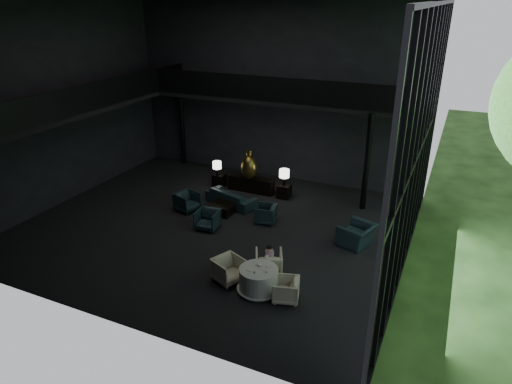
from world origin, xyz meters
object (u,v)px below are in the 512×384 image
at_px(console, 251,184).
at_px(dining_chair_north, 269,261).
at_px(side_table_right, 284,191).
at_px(table_lamp_right, 284,174).
at_px(dining_table, 259,281).
at_px(table_lamp_left, 217,166).
at_px(dining_chair_west, 228,268).
at_px(dining_chair_east, 286,289).
at_px(lounge_armchair_south, 207,218).
at_px(window_armchair, 357,230).
at_px(sofa, 231,194).
at_px(side_table_left, 219,180).
at_px(child, 269,254).
at_px(coffee_table, 222,208).
at_px(lounge_armchair_west, 187,200).
at_px(bronze_urn, 249,167).
at_px(lounge_armchair_east, 265,213).

relative_size(console, dining_chair_north, 2.28).
distance_m(side_table_right, table_lamp_right, 0.81).
xyz_separation_m(table_lamp_right, dining_table, (1.80, -6.70, -0.78)).
xyz_separation_m(table_lamp_left, dining_chair_west, (3.94, -6.45, -0.60)).
bearing_deg(dining_chair_west, dining_chair_east, -71.27).
xyz_separation_m(lounge_armchair_south, window_armchair, (5.39, 1.12, 0.14)).
xyz_separation_m(sofa, window_armchair, (5.56, -1.19, 0.08)).
height_order(side_table_left, dining_chair_north, dining_chair_north).
xyz_separation_m(lounge_armchair_south, dining_table, (3.38, -2.82, -0.11)).
height_order(side_table_right, child, child).
bearing_deg(side_table_right, dining_chair_east, -68.47).
bearing_deg(sofa, coffee_table, 108.04).
bearing_deg(lounge_armchair_west, coffee_table, -58.30).
xyz_separation_m(bronze_urn, lounge_armchair_south, (0.02, -3.74, -0.80)).
bearing_deg(lounge_armchair_west, dining_chair_north, -104.40).
height_order(coffee_table, dining_chair_west, dining_chair_west).
height_order(console, dining_chair_east, dining_chair_east).
height_order(lounge_armchair_west, dining_chair_east, lounge_armchair_west).
bearing_deg(side_table_right, console, 179.08).
bearing_deg(dining_table, lounge_armchair_south, 140.10).
bearing_deg(coffee_table, side_table_right, 55.38).
distance_m(side_table_right, lounge_armchair_west, 4.25).
bearing_deg(bronze_urn, table_lamp_right, 4.92).
xyz_separation_m(side_table_left, lounge_armchair_south, (1.62, -3.91, 0.15)).
distance_m(side_table_left, dining_table, 8.39).
bearing_deg(lounge_armchair_east, table_lamp_left, -133.72).
distance_m(bronze_urn, lounge_armchair_south, 3.83).
xyz_separation_m(table_lamp_right, child, (1.74, -5.75, -0.37)).
xyz_separation_m(window_armchair, dining_chair_north, (-2.10, -2.97, -0.11)).
xyz_separation_m(bronze_urn, table_lamp_right, (1.60, 0.14, -0.14)).
relative_size(coffee_table, dining_chair_west, 1.01).
bearing_deg(child, bronze_urn, -59.20).
xyz_separation_m(console, child, (3.34, -5.81, 0.40)).
bearing_deg(dining_chair_west, console, 43.65).
relative_size(sofa, dining_chair_west, 2.75).
height_order(table_lamp_right, window_armchair, table_lamp_right).
xyz_separation_m(window_armchair, coffee_table, (-5.53, 0.32, -0.37)).
bearing_deg(lounge_armchair_east, console, -154.02).
bearing_deg(window_armchair, lounge_armchair_south, -61.13).
relative_size(table_lamp_right, lounge_armchair_west, 0.76).
bearing_deg(bronze_urn, sofa, -95.75).
xyz_separation_m(lounge_armchair_east, child, (1.54, -3.26, 0.33)).
height_order(lounge_armchair_south, dining_chair_north, dining_chair_north).
bearing_deg(table_lamp_right, dining_chair_east, -68.36).
bearing_deg(sofa, side_table_right, -121.04).
relative_size(lounge_armchair_west, dining_chair_east, 1.30).
relative_size(side_table_left, dining_chair_west, 0.63).
distance_m(lounge_armchair_west, lounge_armchair_south, 1.88).
bearing_deg(child, table_lamp_left, -48.53).
height_order(coffee_table, dining_chair_north, dining_chair_north).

